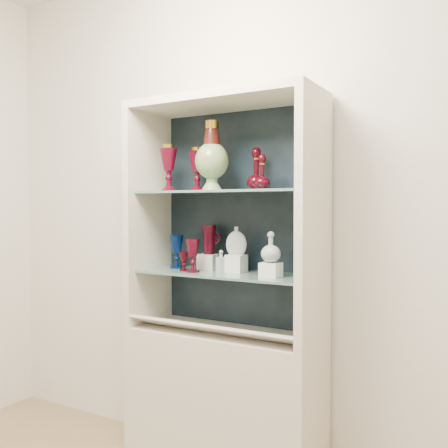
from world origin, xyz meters
The scene contains 29 objects.
wall_back centered at (0.00, 1.75, 1.40)m, with size 3.50×0.02×2.80m, color silver.
cabinet_base centered at (0.00, 1.53, 0.38)m, with size 1.00×0.40×0.75m, color beige.
cabinet_back_panel centered at (0.00, 1.72, 1.32)m, with size 0.98×0.02×1.15m, color black.
cabinet_side_left centered at (-0.48, 1.53, 1.32)m, with size 0.04×0.40×1.15m, color beige.
cabinet_side_right centered at (0.48, 1.53, 1.32)m, with size 0.04×0.40×1.15m, color beige.
cabinet_top_cap centered at (0.00, 1.53, 1.92)m, with size 1.00×0.40×0.04m, color beige.
shelf_lower centered at (0.00, 1.55, 1.04)m, with size 0.92×0.34×0.01m, color slate.
shelf_upper centered at (0.00, 1.55, 1.46)m, with size 0.92×0.34×0.01m, color slate.
label_ledge centered at (0.00, 1.42, 0.78)m, with size 0.92×0.18×0.01m, color beige.
label_card_0 centered at (0.07, 1.42, 0.80)m, with size 0.10×0.07×0.00m, color white.
label_card_1 centered at (-0.26, 1.42, 0.80)m, with size 0.10×0.07×0.00m, color white.
pedestal_lamp_left centered at (-0.34, 1.52, 1.60)m, with size 0.10×0.10×0.25m, color #4F0617, non-canonical shape.
pedestal_lamp_right centered at (-0.21, 1.60, 1.59)m, with size 0.09×0.09×0.24m, color #4F0617, non-canonical shape.
enamel_urn centered at (-0.07, 1.52, 1.65)m, with size 0.17×0.17×0.36m, color #104A1E, non-canonical shape.
ruby_decanter_a centered at (0.14, 1.61, 1.59)m, with size 0.10×0.10×0.25m, color #38030C, non-canonical shape.
ruby_decanter_b centered at (0.21, 1.55, 1.56)m, with size 0.08×0.08×0.19m, color #38030C, non-canonical shape.
lidded_bowl centered at (0.43, 1.51, 1.52)m, with size 0.09×0.09×0.10m, color #38030C, non-canonical shape.
cobalt_goblet centered at (-0.33, 1.57, 1.14)m, with size 0.08×0.08×0.18m, color #001546, non-canonical shape.
ruby_goblet_tall centered at (-0.16, 1.48, 1.14)m, with size 0.07×0.07×0.17m, color #4F0617, non-canonical shape.
ruby_goblet_small centered at (-0.22, 1.49, 1.10)m, with size 0.05×0.05×0.10m, color #38030C, non-canonical shape.
riser_ruby_pitcher centered at (-0.15, 1.63, 1.09)m, with size 0.10×0.10×0.08m, color silver.
ruby_pitcher centered at (-0.15, 1.63, 1.21)m, with size 0.12×0.08×0.16m, color #4F0617, non-canonical shape.
clear_square_bottle centered at (-0.03, 1.54, 1.11)m, with size 0.04×0.04×0.12m, color #93A3AA, non-canonical shape.
riser_flat_flask centered at (0.04, 1.59, 1.09)m, with size 0.09×0.09×0.09m, color silver.
flat_flask centered at (0.04, 1.59, 1.22)m, with size 0.11×0.04×0.15m, color #AAB3BF, non-canonical shape.
riser_clear_round_decanter centered at (0.27, 1.51, 1.08)m, with size 0.09×0.09×0.07m, color silver.
clear_round_decanter centered at (0.27, 1.51, 1.19)m, with size 0.10×0.10×0.14m, color #93A3AA, non-canonical shape.
riser_cameo_medallion centered at (0.44, 1.56, 1.10)m, with size 0.08×0.08×0.10m, color silver.
cameo_medallion centered at (0.44, 1.56, 1.21)m, with size 0.10×0.04×0.12m, color black, non-canonical shape.
Camera 1 is at (1.26, -0.67, 1.39)m, focal length 40.00 mm.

